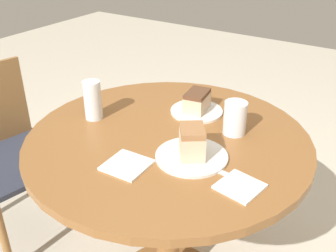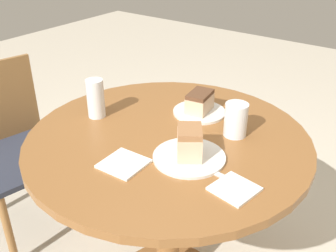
% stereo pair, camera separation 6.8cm
% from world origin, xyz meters
% --- Properties ---
extents(table, '(1.01, 1.01, 0.77)m').
position_xyz_m(table, '(0.00, 0.00, 0.61)').
color(table, brown).
rests_on(table, ground_plane).
extents(chair, '(0.52, 0.54, 0.84)m').
position_xyz_m(chair, '(-0.08, 0.89, 0.45)').
color(chair, olive).
rests_on(chair, ground_plane).
extents(plate_near, '(0.24, 0.24, 0.01)m').
position_xyz_m(plate_near, '(-0.08, -0.14, 0.78)').
color(plate_near, silver).
rests_on(plate_near, table).
extents(plate_far, '(0.21, 0.21, 0.01)m').
position_xyz_m(plate_far, '(0.22, 0.01, 0.78)').
color(plate_far, silver).
rests_on(plate_far, table).
extents(cake_slice_near, '(0.13, 0.12, 0.10)m').
position_xyz_m(cake_slice_near, '(-0.08, -0.14, 0.83)').
color(cake_slice_near, beige).
rests_on(cake_slice_near, plate_near).
extents(cake_slice_far, '(0.13, 0.09, 0.08)m').
position_xyz_m(cake_slice_far, '(0.22, 0.01, 0.82)').
color(cake_slice_far, beige).
rests_on(cake_slice_far, plate_far).
extents(glass_lemonade, '(0.07, 0.07, 0.15)m').
position_xyz_m(glass_lemonade, '(-0.04, 0.31, 0.84)').
color(glass_lemonade, beige).
rests_on(glass_lemonade, table).
extents(glass_water, '(0.08, 0.08, 0.12)m').
position_xyz_m(glass_water, '(0.15, -0.19, 0.83)').
color(glass_water, silver).
rests_on(glass_water, table).
extents(napkin_stack, '(0.13, 0.13, 0.01)m').
position_xyz_m(napkin_stack, '(-0.23, 0.01, 0.78)').
color(napkin_stack, white).
rests_on(napkin_stack, table).
extents(fork, '(0.04, 0.16, 0.00)m').
position_xyz_m(fork, '(-0.10, -0.28, 0.78)').
color(fork, silver).
rests_on(fork, table).
extents(napkin_side, '(0.13, 0.13, 0.01)m').
position_xyz_m(napkin_side, '(-0.14, -0.34, 0.78)').
color(napkin_side, white).
rests_on(napkin_side, table).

